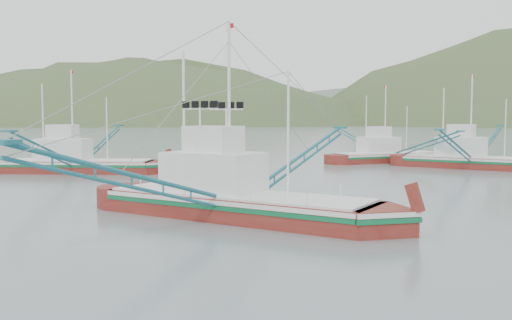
% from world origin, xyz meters
% --- Properties ---
extents(ground, '(1200.00, 1200.00, 0.00)m').
position_xyz_m(ground, '(0.00, 0.00, 0.00)').
color(ground, slate).
rests_on(ground, ground).
extents(main_boat, '(17.46, 29.77, 12.39)m').
position_xyz_m(main_boat, '(-0.55, 2.97, 2.42)').
color(main_boat, maroon).
rests_on(main_boat, ground).
extents(bg_boat_left, '(16.42, 28.63, 11.68)m').
position_xyz_m(bg_boat_left, '(-24.19, 24.89, 1.94)').
color(bg_boat_left, maroon).
rests_on(bg_boat_left, ground).
extents(bg_boat_far, '(19.53, 23.49, 10.67)m').
position_xyz_m(bg_boat_far, '(7.74, 46.85, 2.27)').
color(bg_boat_far, maroon).
rests_on(bg_boat_far, ground).
extents(bg_boat_right, '(16.26, 27.58, 11.57)m').
position_xyz_m(bg_boat_right, '(17.49, 40.02, 2.28)').
color(bg_boat_right, maroon).
rests_on(bg_boat_right, ground).
extents(headland_left, '(448.00, 308.00, 210.00)m').
position_xyz_m(headland_left, '(-180.00, 360.00, 0.00)').
color(headland_left, '#3C4F28').
rests_on(headland_left, ground).
extents(ridge_distant, '(960.00, 400.00, 240.00)m').
position_xyz_m(ridge_distant, '(30.00, 560.00, 0.00)').
color(ridge_distant, slate).
rests_on(ridge_distant, ground).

